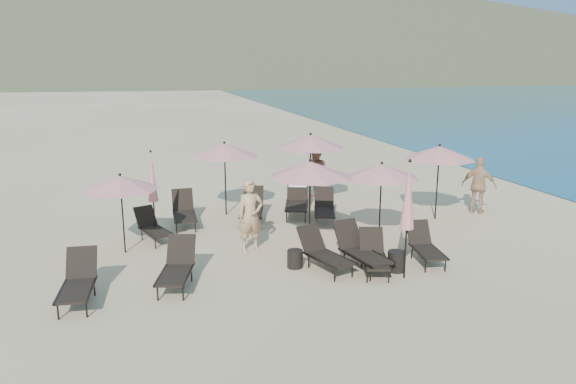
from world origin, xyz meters
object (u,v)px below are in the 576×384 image
object	(u,v)px
umbrella_open_3	(225,150)
beachgoer_a	(251,216)
umbrella_open_2	(382,171)
umbrella_open_4	(311,141)
lounger_6	(153,227)
umbrella_open_0	(120,183)
side_table_1	(396,261)
lounger_8	(252,207)
umbrella_open_1	(310,169)
umbrella_closed_0	(408,197)
side_table_0	(295,259)
lounger_2	(324,252)
lounger_3	(374,254)
lounger_7	(184,211)
umbrella_closed_1	(152,177)
lounger_5	(425,245)
umbrella_open_5	(439,153)
lounger_4	(360,249)
lounger_0	(78,281)
lounger_10	(324,207)
lounger_9	(297,197)
beachgoer_b	(316,173)
beachgoer_c	(479,185)
lounger_1	(177,266)

from	to	relation	value
umbrella_open_3	beachgoer_a	distance (m)	3.78
umbrella_open_2	umbrella_open_4	world-z (taller)	umbrella_open_4
lounger_6	umbrella_open_0	distance (m)	1.84
side_table_1	lounger_8	bearing A→B (deg)	114.97
lounger_6	umbrella_open_1	world-z (taller)	umbrella_open_1
umbrella_closed_0	umbrella_open_1	bearing A→B (deg)	118.04
lounger_8	side_table_0	xyz separation A→B (m)	(0.09, -4.09, -0.24)
lounger_2	lounger_3	size ratio (longest dim) A/B	1.05
lounger_7	umbrella_open_2	world-z (taller)	umbrella_open_2
umbrella_open_0	umbrella_closed_1	world-z (taller)	umbrella_closed_1
lounger_5	umbrella_open_5	distance (m)	4.31
lounger_4	beachgoer_a	xyz separation A→B (m)	(-2.24, 1.97, 0.48)
lounger_7	lounger_0	bearing A→B (deg)	-116.24
umbrella_open_2	lounger_4	bearing A→B (deg)	-128.18
lounger_0	umbrella_open_0	size ratio (longest dim) A/B	0.83
lounger_10	side_table_1	distance (m)	4.44
umbrella_open_4	lounger_9	bearing A→B (deg)	-131.24
lounger_5	umbrella_open_5	world-z (taller)	umbrella_open_5
side_table_0	beachgoer_b	xyz separation A→B (m)	(2.75, 6.22, 0.71)
lounger_10	side_table_0	bearing A→B (deg)	-101.23
beachgoer_c	umbrella_open_0	bearing A→B (deg)	49.20
umbrella_closed_0	umbrella_closed_1	size ratio (longest dim) A/B	1.11
umbrella_open_0	umbrella_closed_1	bearing A→B (deg)	50.54
lounger_0	umbrella_closed_1	world-z (taller)	umbrella_closed_1
beachgoer_b	lounger_8	bearing A→B (deg)	-65.04
lounger_2	lounger_7	distance (m)	5.37
side_table_0	umbrella_closed_1	bearing A→B (deg)	132.73
lounger_6	side_table_0	xyz separation A→B (m)	(3.15, -3.10, -0.18)
umbrella_open_5	beachgoer_b	world-z (taller)	umbrella_open_5
lounger_8	umbrella_open_5	size ratio (longest dim) A/B	0.76
umbrella_open_2	umbrella_closed_0	world-z (taller)	umbrella_closed_0
umbrella_open_0	umbrella_open_1	world-z (taller)	umbrella_open_1
lounger_5	lounger_8	bearing A→B (deg)	135.29
lounger_7	umbrella_open_5	distance (m)	7.97
umbrella_open_2	umbrella_open_3	world-z (taller)	umbrella_open_3
lounger_8	beachgoer_a	world-z (taller)	beachgoer_a
lounger_7	lounger_5	bearing A→B (deg)	-38.83
umbrella_open_1	lounger_9	bearing A→B (deg)	78.04
lounger_8	lounger_10	world-z (taller)	lounger_8
lounger_1	lounger_3	xyz separation A→B (m)	(4.56, -0.46, -0.04)
lounger_9	umbrella_closed_1	world-z (taller)	umbrella_closed_1
lounger_4	umbrella_open_0	bearing A→B (deg)	142.84
lounger_4	beachgoer_c	bearing A→B (deg)	20.51
lounger_2	lounger_3	distance (m)	1.19
beachgoer_b	lounger_6	bearing A→B (deg)	-74.04
umbrella_closed_1	lounger_2	bearing A→B (deg)	-44.57
lounger_9	lounger_6	bearing A→B (deg)	-143.90
lounger_7	beachgoer_a	world-z (taller)	beachgoer_a
lounger_4	beachgoer_c	distance (m)	6.57
lounger_3	side_table_1	bearing A→B (deg)	0.37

